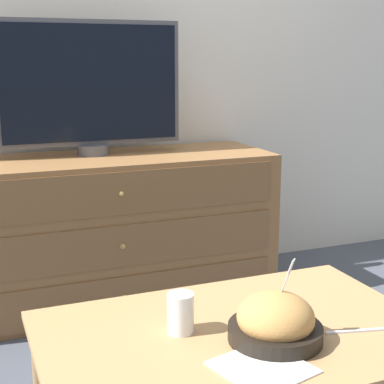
{
  "coord_description": "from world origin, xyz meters",
  "views": [
    {
      "loc": [
        -0.72,
        -2.84,
        1.12
      ],
      "look_at": [
        -0.09,
        -1.29,
        0.73
      ],
      "focal_mm": 55.0,
      "sensor_mm": 36.0,
      "label": 1
    }
  ],
  "objects": [
    {
      "name": "drink_cup",
      "position": [
        -0.24,
        -1.57,
        0.49
      ],
      "size": [
        0.07,
        0.07,
        0.1
      ],
      "color": "beige",
      "rests_on": "coffee_table"
    },
    {
      "name": "takeout_bowl",
      "position": [
        -0.04,
        -1.69,
        0.49
      ],
      "size": [
        0.23,
        0.23,
        0.2
      ],
      "color": "black",
      "rests_on": "coffee_table"
    },
    {
      "name": "coffee_table",
      "position": [
        -0.1,
        -1.62,
        0.39
      ],
      "size": [
        0.99,
        0.65,
        0.44
      ],
      "color": "tan",
      "rests_on": "ground_plane"
    },
    {
      "name": "ground_plane",
      "position": [
        0.0,
        0.0,
        0.0
      ],
      "size": [
        12.0,
        12.0,
        0.0
      ],
      "primitive_type": "plane",
      "color": "#474C56"
    },
    {
      "name": "wall_back",
      "position": [
        0.0,
        0.03,
        1.3
      ],
      "size": [
        12.0,
        0.05,
        2.6
      ],
      "color": "silver",
      "rests_on": "ground_plane"
    },
    {
      "name": "knife",
      "position": [
        0.18,
        -1.73,
        0.45
      ],
      "size": [
        0.17,
        0.05,
        0.01
      ],
      "color": "silver",
      "rests_on": "coffee_table"
    },
    {
      "name": "napkin",
      "position": [
        -0.13,
        -1.8,
        0.45
      ],
      "size": [
        0.23,
        0.23,
        0.0
      ],
      "color": "white",
      "rests_on": "coffee_table"
    },
    {
      "name": "tv",
      "position": [
        -0.15,
        -0.21,
        0.99
      ],
      "size": [
        0.83,
        0.14,
        0.6
      ],
      "color": "#515156",
      "rests_on": "dresser"
    },
    {
      "name": "dresser",
      "position": [
        -0.11,
        -0.29,
        0.34
      ],
      "size": [
        1.52,
        0.53,
        0.68
      ],
      "color": "olive",
      "rests_on": "ground_plane"
    }
  ]
}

